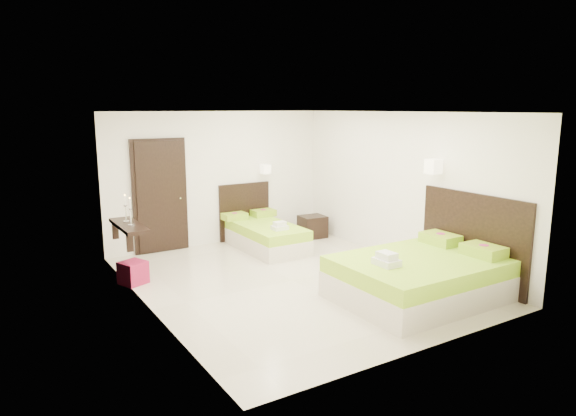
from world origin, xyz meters
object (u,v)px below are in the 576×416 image
bed_single (264,233)px  nightstand (313,227)px  ottoman (133,273)px  bed_double (423,275)px

bed_single → nightstand: bed_single is taller
ottoman → bed_single: bearing=15.3°
bed_single → nightstand: bearing=8.6°
bed_single → bed_double: size_ratio=0.82×
bed_single → ottoman: 2.82m
bed_double → nightstand: size_ratio=4.46×
ottoman → bed_double: bearing=-39.2°
bed_double → nightstand: 3.73m
bed_single → bed_double: bearing=-79.4°
bed_single → bed_double: bed_double is taller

